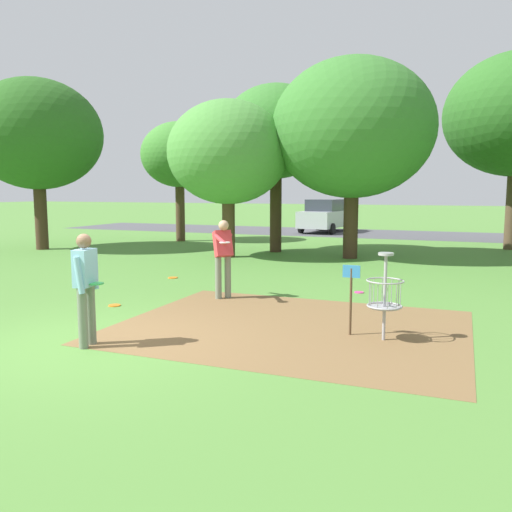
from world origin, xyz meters
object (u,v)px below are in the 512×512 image
frisbee_near_basket (359,292)px  tree_far_left (228,153)px  frisbee_mid_grass (115,305)px  parked_car_leftmost (325,216)px  frisbee_by_tee (173,278)px  tree_far_right (37,135)px  player_throwing (223,254)px  tree_far_center (353,129)px  tree_near_right (179,155)px  disc_golf_basket (381,293)px  tree_mid_left (276,132)px  player_foreground_watching (86,283)px

frisbee_near_basket → tree_far_left: size_ratio=0.04×
frisbee_mid_grass → parked_car_leftmost: parked_car_leftmost is taller
parked_car_leftmost → frisbee_by_tee: bearing=-89.8°
frisbee_by_tee → tree_far_right: bearing=154.3°
player_throwing → tree_far_center: size_ratio=0.25×
tree_near_right → tree_far_right: tree_far_right is taller
frisbee_mid_grass → disc_golf_basket: bearing=-4.7°
tree_near_right → tree_mid_left: 6.06m
tree_far_right → tree_far_left: bearing=4.0°
frisbee_by_tee → tree_mid_left: tree_mid_left is taller
tree_far_center → tree_mid_left: bearing=164.7°
tree_near_right → tree_far_center: 9.18m
player_throwing → parked_car_leftmost: (-2.47, 18.57, -0.06)m
tree_mid_left → player_foreground_watching: bearing=-83.3°
frisbee_by_tee → frisbee_near_basket: bearing=-1.7°
tree_near_right → tree_far_left: 6.40m
frisbee_near_basket → parked_car_leftmost: 17.61m
frisbee_near_basket → parked_car_leftmost: parked_car_leftmost is taller
player_throwing → tree_far_center: (1.18, 7.79, 3.41)m
tree_near_right → frisbee_by_tee: bearing=-61.2°
tree_mid_left → tree_near_right: bearing=156.7°
frisbee_near_basket → tree_near_right: tree_near_right is taller
tree_near_right → tree_far_right: size_ratio=0.82×
player_throwing → frisbee_near_basket: (2.64, 1.73, -0.98)m
tree_far_right → frisbee_near_basket: bearing=-17.4°
disc_golf_basket → tree_mid_left: size_ratio=0.22×
frisbee_mid_grass → tree_near_right: (-5.66, 12.50, 3.92)m
disc_golf_basket → player_foreground_watching: player_foreground_watching is taller
tree_near_right → parked_car_leftmost: (4.94, 7.57, -3.01)m
frisbee_mid_grass → tree_near_right: bearing=114.4°
frisbee_mid_grass → frisbee_by_tee: bearing=100.8°
tree_near_right → tree_far_right: bearing=-124.0°
frisbee_mid_grass → tree_far_left: tree_far_left is taller
player_throwing → tree_far_left: size_ratio=0.31×
frisbee_near_basket → frisbee_mid_grass: 5.45m
disc_golf_basket → tree_far_right: size_ratio=0.21×
frisbee_by_tee → tree_far_center: bearing=58.8°
tree_far_left → tree_far_right: (-7.95, -0.55, 0.86)m
tree_far_left → disc_golf_basket: bearing=-52.3°
disc_golf_basket → tree_mid_left: bearing=117.6°
tree_far_left → parked_car_leftmost: (0.40, 12.07, -2.71)m
frisbee_by_tee → tree_mid_left: (0.53, 6.73, 4.48)m
tree_mid_left → tree_far_right: tree_far_right is taller
frisbee_by_tee → tree_far_left: bearing=95.8°
disc_golf_basket → frisbee_near_basket: disc_golf_basket is taller
player_throwing → tree_far_right: bearing=151.2°
player_throwing → player_foreground_watching: bearing=-95.9°
tree_far_right → parked_car_leftmost: bearing=56.5°
tree_mid_left → tree_far_center: bearing=-15.3°
tree_far_left → tree_far_center: 4.32m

